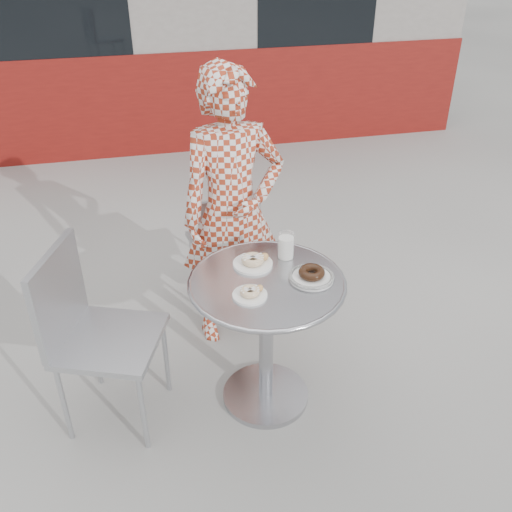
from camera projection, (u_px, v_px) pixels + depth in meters
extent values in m
plane|color=#A6A49E|center=(264.00, 401.00, 3.00)|extent=(60.00, 60.00, 0.00)
cube|color=maroon|center=(179.00, 102.00, 5.77)|extent=(6.02, 0.20, 1.00)
cylinder|color=#BABABF|center=(266.00, 394.00, 3.01)|extent=(0.45, 0.45, 0.03)
cylinder|color=#BABABF|center=(266.00, 343.00, 2.82)|extent=(0.07, 0.07, 0.72)
cylinder|color=#BABABF|center=(267.00, 283.00, 2.63)|extent=(0.72, 0.72, 0.02)
torus|color=#BABABF|center=(267.00, 283.00, 2.63)|extent=(0.74, 0.74, 0.02)
cube|color=#AEB1B6|center=(222.00, 242.00, 3.59)|extent=(0.42, 0.42, 0.03)
cube|color=#AEB1B6|center=(230.00, 227.00, 3.34)|extent=(0.38, 0.08, 0.38)
cube|color=#AEB1B6|center=(111.00, 340.00, 2.68)|extent=(0.58, 0.58, 0.03)
cube|color=#AEB1B6|center=(58.00, 295.00, 2.57)|extent=(0.19, 0.43, 0.45)
imported|color=maroon|center=(233.00, 212.00, 3.09)|extent=(0.62, 0.45, 1.59)
cylinder|color=white|center=(253.00, 264.00, 2.74)|extent=(0.19, 0.19, 0.01)
torus|color=#BE8749|center=(253.00, 260.00, 2.72)|extent=(0.11, 0.11, 0.04)
sphere|color=#B77A3F|center=(265.00, 257.00, 2.74)|extent=(0.04, 0.04, 0.04)
cylinder|color=white|center=(250.00, 295.00, 2.52)|extent=(0.16, 0.16, 0.01)
torus|color=#BE8749|center=(250.00, 291.00, 2.51)|extent=(0.09, 0.09, 0.03)
sphere|color=#B77A3F|center=(260.00, 288.00, 2.53)|extent=(0.03, 0.03, 0.03)
cylinder|color=white|center=(311.00, 277.00, 2.64)|extent=(0.21, 0.21, 0.01)
torus|color=black|center=(312.00, 272.00, 2.62)|extent=(0.12, 0.12, 0.04)
torus|color=black|center=(311.00, 276.00, 2.63)|extent=(0.21, 0.21, 0.02)
cylinder|color=white|center=(286.00, 248.00, 2.77)|extent=(0.07, 0.07, 0.11)
cylinder|color=white|center=(286.00, 246.00, 2.76)|extent=(0.08, 0.08, 0.13)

